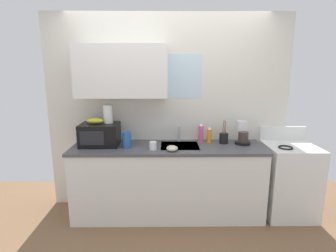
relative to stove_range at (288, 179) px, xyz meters
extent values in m
cube|color=silver|center=(-1.51, 0.35, 0.79)|extent=(3.10, 0.10, 2.50)
cube|color=white|center=(-2.06, 0.14, 1.33)|extent=(1.10, 0.32, 0.62)
cube|color=silver|center=(-1.37, 0.31, 1.27)|extent=(0.56, 0.02, 0.55)
cube|color=white|center=(-1.51, 0.00, -0.03)|extent=(2.30, 0.60, 0.86)
cube|color=#4C4C51|center=(-1.51, 0.00, 0.42)|extent=(2.33, 0.63, 0.03)
cube|color=#9EA0A5|center=(-1.37, 0.02, 0.37)|extent=(0.46, 0.38, 0.14)
cylinder|color=#B2B5BA|center=(-1.37, 0.24, 0.53)|extent=(0.03, 0.03, 0.18)
cube|color=white|center=(0.00, 0.00, -0.01)|extent=(0.60, 0.60, 0.90)
torus|color=black|center=(-0.12, -0.10, 0.45)|extent=(0.17, 0.17, 0.02)
cube|color=white|center=(0.00, 0.28, 0.53)|extent=(0.60, 0.04, 0.18)
cube|color=black|center=(-2.34, 0.05, 0.58)|extent=(0.46, 0.34, 0.27)
cube|color=black|center=(-2.39, -0.13, 0.58)|extent=(0.28, 0.01, 0.17)
ellipsoid|color=gold|center=(-2.39, 0.05, 0.75)|extent=(0.20, 0.11, 0.07)
cylinder|color=white|center=(-2.24, 0.10, 0.82)|extent=(0.11, 0.11, 0.22)
cylinder|color=black|center=(-0.58, 0.08, 0.46)|extent=(0.19, 0.19, 0.03)
cylinder|color=#3F332D|center=(-0.58, 0.07, 0.54)|extent=(0.12, 0.12, 0.13)
cube|color=silver|center=(-0.58, 0.15, 0.59)|extent=(0.11, 0.09, 0.26)
cylinder|color=#E55999|center=(-1.09, 0.19, 0.55)|extent=(0.06, 0.06, 0.21)
cone|color=white|center=(-1.09, 0.19, 0.67)|extent=(0.05, 0.05, 0.04)
cylinder|color=orange|center=(-0.99, 0.14, 0.53)|extent=(0.06, 0.06, 0.18)
cone|color=white|center=(-0.99, 0.14, 0.63)|extent=(0.04, 0.04, 0.04)
cylinder|color=#2659A5|center=(-2.00, -0.05, 0.54)|extent=(0.10, 0.10, 0.19)
cylinder|color=white|center=(-1.69, -0.14, 0.49)|extent=(0.08, 0.08, 0.09)
cylinder|color=black|center=(-0.81, 0.12, 0.51)|extent=(0.11, 0.11, 0.13)
cylinder|color=olive|center=(-0.82, 0.12, 0.61)|extent=(0.03, 0.01, 0.26)
cylinder|color=olive|center=(-0.79, 0.13, 0.60)|extent=(0.02, 0.01, 0.25)
cylinder|color=olive|center=(-0.81, 0.10, 0.60)|extent=(0.03, 0.02, 0.24)
ellipsoid|color=beige|center=(-1.47, -0.20, 0.47)|extent=(0.13, 0.13, 0.06)
camera|label=1|loc=(-1.54, -3.10, 1.36)|focal=28.33mm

